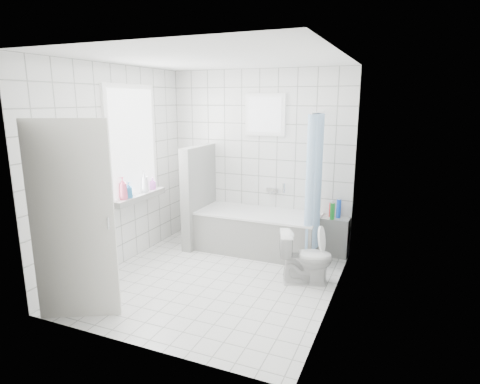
% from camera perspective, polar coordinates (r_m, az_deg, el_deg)
% --- Properties ---
extents(ground, '(3.00, 3.00, 0.00)m').
position_cam_1_polar(ground, '(5.06, -3.46, -12.32)').
color(ground, white).
rests_on(ground, ground).
extents(ceiling, '(3.00, 3.00, 0.00)m').
position_cam_1_polar(ceiling, '(4.60, -3.92, 18.42)').
color(ceiling, white).
rests_on(ceiling, ground).
extents(wall_back, '(2.80, 0.02, 2.60)m').
position_cam_1_polar(wall_back, '(6.02, 2.70, 4.74)').
color(wall_back, white).
rests_on(wall_back, ground).
extents(wall_front, '(2.80, 0.02, 2.60)m').
position_cam_1_polar(wall_front, '(3.42, -14.94, -2.09)').
color(wall_front, white).
rests_on(wall_front, ground).
extents(wall_left, '(0.02, 3.00, 2.60)m').
position_cam_1_polar(wall_left, '(5.42, -17.08, 3.26)').
color(wall_left, white).
rests_on(wall_left, ground).
extents(wall_right, '(0.02, 3.00, 2.60)m').
position_cam_1_polar(wall_right, '(4.23, 13.55, 0.87)').
color(wall_right, white).
rests_on(wall_right, ground).
extents(window_left, '(0.01, 0.90, 1.40)m').
position_cam_1_polar(window_left, '(5.59, -14.96, 6.78)').
color(window_left, white).
rests_on(window_left, wall_left).
extents(window_back, '(0.50, 0.01, 0.50)m').
position_cam_1_polar(window_back, '(5.88, 3.55, 10.90)').
color(window_back, white).
rests_on(window_back, wall_back).
extents(window_sill, '(0.18, 1.02, 0.08)m').
position_cam_1_polar(window_sill, '(5.68, -14.16, -0.66)').
color(window_sill, white).
rests_on(window_sill, wall_left).
extents(door, '(0.73, 0.41, 2.00)m').
position_cam_1_polar(door, '(4.22, -22.70, -4.02)').
color(door, silver).
rests_on(door, ground).
extents(bathtub, '(1.75, 0.77, 0.58)m').
position_cam_1_polar(bathtub, '(5.86, 2.59, -5.63)').
color(bathtub, white).
rests_on(bathtub, ground).
extents(partition_wall, '(0.15, 0.85, 1.50)m').
position_cam_1_polar(partition_wall, '(6.07, -5.86, -0.54)').
color(partition_wall, white).
rests_on(partition_wall, ground).
extents(tiled_ledge, '(0.40, 0.24, 0.55)m').
position_cam_1_polar(tiled_ledge, '(5.85, 13.22, -6.17)').
color(tiled_ledge, white).
rests_on(tiled_ledge, ground).
extents(toilet, '(0.71, 0.55, 0.64)m').
position_cam_1_polar(toilet, '(4.92, 9.33, -9.18)').
color(toilet, white).
rests_on(toilet, ground).
extents(curtain_rod, '(0.02, 0.80, 0.02)m').
position_cam_1_polar(curtain_rod, '(5.31, 11.10, 11.00)').
color(curtain_rod, silver).
rests_on(curtain_rod, wall_back).
extents(shower_curtain, '(0.14, 0.48, 1.78)m').
position_cam_1_polar(shower_curtain, '(5.29, 10.38, 1.19)').
color(shower_curtain, '#4990D8').
rests_on(shower_curtain, curtain_rod).
extents(tub_faucet, '(0.18, 0.06, 0.06)m').
position_cam_1_polar(tub_faucet, '(5.99, 4.66, 0.29)').
color(tub_faucet, silver).
rests_on(tub_faucet, wall_back).
extents(sill_bottles, '(0.17, 0.77, 0.31)m').
position_cam_1_polar(sill_bottles, '(5.58, -14.65, 0.92)').
color(sill_bottles, '#F96184').
rests_on(sill_bottles, window_sill).
extents(ledge_bottles, '(0.17, 0.18, 0.26)m').
position_cam_1_polar(ledge_bottles, '(5.73, 13.28, -2.50)').
color(ledge_bottles, red).
rests_on(ledge_bottles, tiled_ledge).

